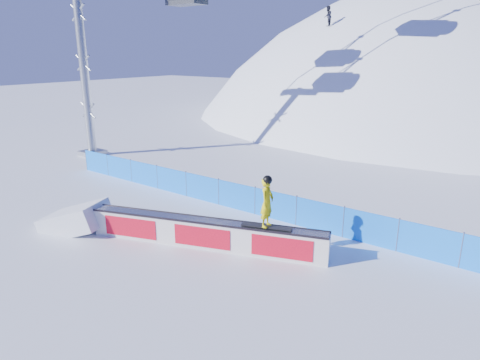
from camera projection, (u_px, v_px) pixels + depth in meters
The scene contains 6 objects.
ground at pixel (162, 245), 15.48m from camera, with size 160.00×160.00×0.00m, color white.
snow_hill at pixel (418, 259), 53.04m from camera, with size 64.00×64.00×64.00m.
safety_fence at pixel (236, 196), 18.77m from camera, with size 22.05×0.05×1.30m.
rail_box at pixel (205, 233), 15.17m from camera, with size 8.46×3.43×1.05m.
snow_ramp at pixel (77, 228), 16.88m from camera, with size 2.43×1.62×0.91m, color white, non-canonical shape.
snowboarder at pixel (267, 202), 14.12m from camera, with size 1.74×0.86×1.81m.
Camera 1 is at (10.67, -9.70, 6.73)m, focal length 32.00 mm.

